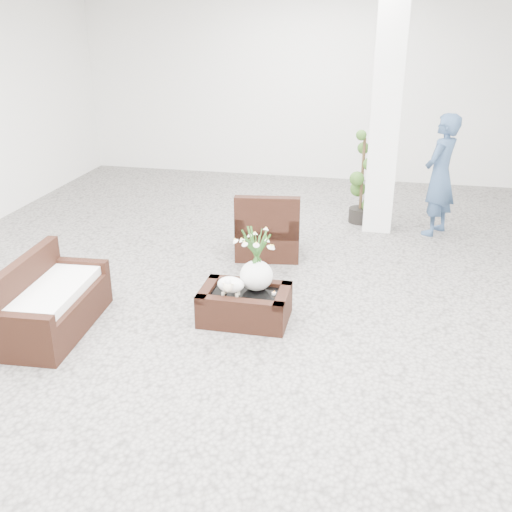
% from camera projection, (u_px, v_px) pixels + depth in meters
% --- Properties ---
extents(ground, '(11.00, 11.00, 0.00)m').
position_uv_depth(ground, '(258.00, 305.00, 6.52)').
color(ground, gray).
rests_on(ground, ground).
extents(column, '(0.40, 0.40, 3.50)m').
position_uv_depth(column, '(386.00, 108.00, 8.14)').
color(column, white).
rests_on(column, ground).
extents(coffee_table, '(0.90, 0.60, 0.31)m').
position_uv_depth(coffee_table, '(245.00, 306.00, 6.15)').
color(coffee_table, black).
rests_on(coffee_table, ground).
extents(sheep_figurine, '(0.28, 0.23, 0.21)m').
position_uv_depth(sheep_figurine, '(231.00, 286.00, 5.98)').
color(sheep_figurine, white).
rests_on(sheep_figurine, coffee_table).
extents(planter_narcissus, '(0.44, 0.44, 0.80)m').
position_uv_depth(planter_narcissus, '(256.00, 254.00, 6.01)').
color(planter_narcissus, white).
rests_on(planter_narcissus, coffee_table).
extents(tealight, '(0.04, 0.04, 0.03)m').
position_uv_depth(tealight, '(274.00, 293.00, 6.04)').
color(tealight, white).
rests_on(tealight, coffee_table).
extents(armchair, '(0.91, 0.88, 0.87)m').
position_uv_depth(armchair, '(268.00, 222.00, 7.75)').
color(armchair, black).
rests_on(armchair, ground).
extents(loveseat, '(0.75, 1.42, 0.74)m').
position_uv_depth(loveseat, '(52.00, 296.00, 5.88)').
color(loveseat, black).
rests_on(loveseat, ground).
extents(topiary, '(0.37, 0.37, 1.37)m').
position_uv_depth(topiary, '(362.00, 178.00, 8.80)').
color(topiary, '#294817').
rests_on(topiary, ground).
extents(shopper, '(0.66, 0.75, 1.71)m').
position_uv_depth(shopper, '(440.00, 175.00, 8.29)').
color(shopper, '#30496C').
rests_on(shopper, ground).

